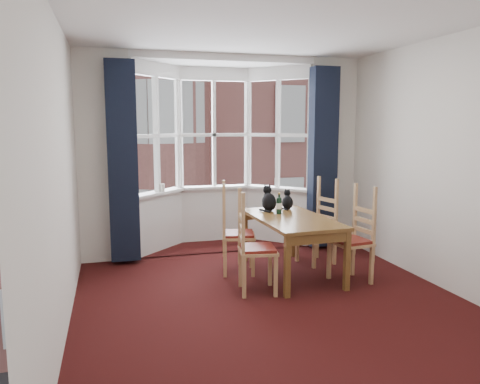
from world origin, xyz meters
name	(u,v)px	position (x,y,z in m)	size (l,w,h in m)	color
floor	(280,310)	(0.00, 0.00, 0.00)	(4.50, 4.50, 0.00)	black
ceiling	(283,18)	(0.00, 0.00, 2.80)	(4.50, 4.50, 0.00)	white
wall_left	(58,177)	(-2.00, 0.00, 1.40)	(4.50, 4.50, 0.00)	silver
wall_right	(457,166)	(2.00, 0.00, 1.40)	(4.50, 4.50, 0.00)	silver
wall_near	(440,213)	(0.00, -2.25, 1.40)	(4.00, 4.00, 0.00)	silver
wall_back_pier_left	(104,158)	(-1.65, 2.25, 1.40)	(0.70, 0.12, 2.80)	silver
wall_back_pier_right	(332,154)	(1.65, 2.25, 1.40)	(0.70, 0.12, 2.80)	silver
bay_window	(218,153)	(0.00, 2.75, 1.40)	(2.76, 0.94, 2.80)	white
curtain_left	(123,162)	(-1.42, 2.07, 1.35)	(0.38, 0.22, 2.60)	black
curtain_right	(323,158)	(1.42, 2.07, 1.35)	(0.38, 0.22, 2.60)	black
dining_table	(291,224)	(0.53, 1.03, 0.64)	(0.88, 1.56, 0.72)	brown
chair_left_near	(249,250)	(-0.14, 0.57, 0.47)	(0.46, 0.48, 0.92)	tan
chair_left_far	(231,235)	(-0.16, 1.30, 0.47)	(0.49, 0.50, 0.92)	tan
chair_right_near	(357,242)	(1.19, 0.60, 0.47)	(0.45, 0.47, 0.92)	tan
chair_right_far	(321,228)	(1.11, 1.41, 0.47)	(0.49, 0.51, 0.92)	tan
cat_left	(269,201)	(0.40, 1.51, 0.85)	(0.19, 0.27, 0.35)	black
cat_right	(287,201)	(0.68, 1.57, 0.82)	(0.19, 0.23, 0.27)	black
wine_bottle	(279,205)	(0.46, 1.28, 0.84)	(0.07, 0.07, 0.27)	black
candle_tall	(163,188)	(-0.86, 2.60, 0.93)	(0.06, 0.06, 0.11)	white
street	(134,226)	(0.00, 32.25, -6.00)	(80.00, 80.00, 0.00)	#333335
tenement_building	(152,131)	(0.00, 14.01, 1.60)	(18.40, 7.80, 15.20)	#A65F55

